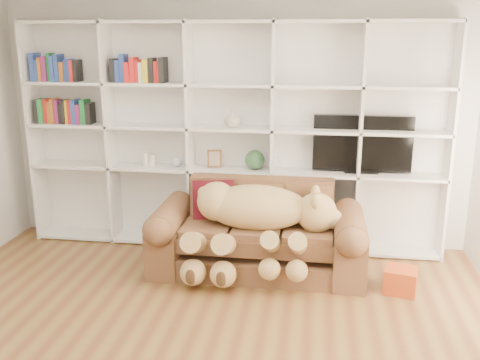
% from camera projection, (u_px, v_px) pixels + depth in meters
% --- Properties ---
extents(wall_back, '(5.00, 0.02, 2.70)m').
position_uv_depth(wall_back, '(234.00, 121.00, 5.76)').
color(wall_back, silver).
rests_on(wall_back, floor).
extents(bookshelf, '(4.43, 0.35, 2.40)m').
position_uv_depth(bookshelf, '(210.00, 126.00, 5.67)').
color(bookshelf, white).
rests_on(bookshelf, floor).
extents(sofa, '(2.04, 0.88, 0.86)m').
position_uv_depth(sofa, '(258.00, 238.00, 5.22)').
color(sofa, brown).
rests_on(sofa, floor).
extents(teddy_bear, '(1.46, 0.82, 0.84)m').
position_uv_depth(teddy_bear, '(256.00, 218.00, 4.99)').
color(teddy_bear, tan).
rests_on(teddy_bear, sofa).
extents(throw_pillow, '(0.45, 0.31, 0.43)m').
position_uv_depth(throw_pillow, '(213.00, 201.00, 5.34)').
color(throw_pillow, '#4F0D17').
rests_on(throw_pillow, sofa).
extents(gift_box, '(0.33, 0.32, 0.22)m').
position_uv_depth(gift_box, '(400.00, 280.00, 4.81)').
color(gift_box, '#C24619').
rests_on(gift_box, floor).
extents(tv, '(1.00, 0.18, 0.59)m').
position_uv_depth(tv, '(362.00, 144.00, 5.48)').
color(tv, black).
rests_on(tv, bookshelf).
extents(picture_frame, '(0.15, 0.06, 0.19)m').
position_uv_depth(picture_frame, '(215.00, 158.00, 5.70)').
color(picture_frame, '#55381D').
rests_on(picture_frame, bookshelf).
extents(green_vase, '(0.21, 0.21, 0.21)m').
position_uv_depth(green_vase, '(255.00, 160.00, 5.64)').
color(green_vase, '#2B542F').
rests_on(green_vase, bookshelf).
extents(figurine_tall, '(0.08, 0.08, 0.15)m').
position_uv_depth(figurine_tall, '(146.00, 159.00, 5.81)').
color(figurine_tall, silver).
rests_on(figurine_tall, bookshelf).
extents(figurine_short, '(0.08, 0.08, 0.12)m').
position_uv_depth(figurine_short, '(152.00, 160.00, 5.81)').
color(figurine_short, silver).
rests_on(figurine_short, bookshelf).
extents(snow_globe, '(0.10, 0.10, 0.10)m').
position_uv_depth(snow_globe, '(177.00, 162.00, 5.77)').
color(snow_globe, white).
rests_on(snow_globe, bookshelf).
extents(shelf_vase, '(0.21, 0.21, 0.18)m').
position_uv_depth(shelf_vase, '(233.00, 118.00, 5.56)').
color(shelf_vase, beige).
rests_on(shelf_vase, bookshelf).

